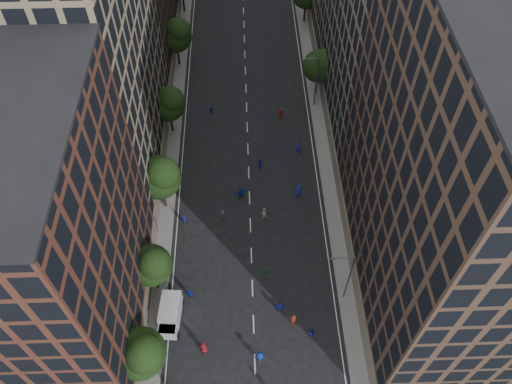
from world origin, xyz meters
TOP-DOWN VIEW (x-y plane):
  - ground at (0.00, 40.00)m, footprint 240.00×240.00m
  - sidewalk_left at (-12.00, 47.50)m, footprint 4.00×105.00m
  - sidewalk_right at (12.00, 47.50)m, footprint 4.00×105.00m
  - bldg_left_a at (-19.00, 11.00)m, footprint 14.00×22.00m
  - bldg_left_b at (-19.00, 35.00)m, footprint 14.00×26.00m
  - bldg_right_a at (19.00, 15.00)m, footprint 14.00×30.00m
  - bldg_right_b at (19.00, 44.00)m, footprint 14.00×28.00m
  - tree_left_0 at (-11.01, 3.85)m, footprint 5.20×5.20m
  - tree_left_1 at (-11.02, 13.86)m, footprint 4.80×4.80m
  - tree_left_2 at (-10.99, 25.83)m, footprint 5.60×5.60m
  - tree_left_3 at (-11.02, 39.85)m, footprint 5.00×5.00m
  - tree_left_4 at (-11.00, 55.84)m, footprint 5.40×5.40m
  - tree_right_a at (11.38, 47.85)m, footprint 5.00×5.00m
  - streetlamp_near at (10.37, 12.00)m, footprint 2.64×0.22m
  - streetlamp_far at (10.37, 45.00)m, footprint 2.64×0.22m
  - cargo_van at (-9.29, 9.90)m, footprint 2.68×5.08m
  - skater_2 at (6.29, 7.47)m, footprint 1.00×0.90m
  - skater_3 at (0.55, 4.85)m, footprint 1.24×0.72m
  - skater_4 at (-7.20, 12.49)m, footprint 1.13×0.68m
  - skater_5 at (3.05, 10.55)m, footprint 1.43×0.54m
  - skater_6 at (-5.45, 6.11)m, footprint 0.96×0.66m
  - skater_7 at (4.45, 9.04)m, footprint 0.75×0.58m
  - skater_8 at (1.81, 23.78)m, footprint 0.84×0.66m
  - skater_9 at (-3.59, 23.75)m, footprint 1.13×0.86m
  - skater_10 at (1.64, 15.05)m, footprint 1.15×0.73m
  - skater_11 at (-1.14, 27.05)m, footprint 1.89×1.08m
  - skater_12 at (6.62, 27.24)m, footprint 1.00×0.74m
  - skater_13 at (-8.50, 23.11)m, footprint 0.65×0.49m
  - skater_14 at (1.58, 32.30)m, footprint 0.95×0.87m
  - skater_15 at (7.22, 34.85)m, footprint 1.13×0.82m
  - skater_16 at (-5.46, 43.56)m, footprint 0.99×0.55m
  - skater_17 at (5.22, 42.38)m, footprint 1.64×1.08m

SIDE VIEW (x-z plane):
  - ground at x=0.00m, z-range 0.00..0.00m
  - sidewalk_left at x=-12.00m, z-range 0.00..0.15m
  - sidewalk_right at x=12.00m, z-range 0.00..0.15m
  - skater_5 at x=3.05m, z-range 0.00..1.51m
  - skater_9 at x=-3.59m, z-range 0.00..1.55m
  - skater_15 at x=7.22m, z-range 0.00..1.58m
  - skater_16 at x=-5.46m, z-range 0.00..1.59m
  - skater_14 at x=1.58m, z-range 0.00..1.59m
  - skater_13 at x=-8.50m, z-range 0.00..1.64m
  - skater_2 at x=6.29m, z-range 0.00..1.69m
  - skater_17 at x=5.22m, z-range 0.00..1.69m
  - skater_8 at x=1.81m, z-range 0.00..1.73m
  - skater_4 at x=-7.20m, z-range 0.00..1.80m
  - skater_10 at x=1.64m, z-range 0.00..1.82m
  - skater_7 at x=4.45m, z-range 0.00..1.82m
  - skater_12 at x=6.62m, z-range 0.00..1.85m
  - skater_6 at x=-5.45m, z-range 0.00..1.88m
  - skater_3 at x=0.55m, z-range 0.00..1.90m
  - skater_11 at x=-1.14m, z-range 0.00..1.94m
  - cargo_van at x=-9.29m, z-range 0.07..2.69m
  - streetlamp_near at x=10.37m, z-range 0.64..9.70m
  - streetlamp_far at x=10.37m, z-range 0.64..9.70m
  - tree_left_1 at x=-11.02m, z-range 1.45..9.66m
  - tree_right_a at x=11.38m, z-range 1.43..9.83m
  - tree_left_3 at x=-11.02m, z-range 1.53..10.11m
  - tree_left_0 at x=-11.01m, z-range 1.54..10.37m
  - tree_left_4 at x=-11.00m, z-range 1.56..10.63m
  - tree_left_2 at x=-10.99m, z-range 1.63..11.08m
  - bldg_left_a at x=-19.00m, z-range 0.00..30.00m
  - bldg_right_b at x=19.00m, z-range 0.00..33.00m
  - bldg_left_b at x=-19.00m, z-range 0.00..34.00m
  - bldg_right_a at x=19.00m, z-range 0.00..36.00m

